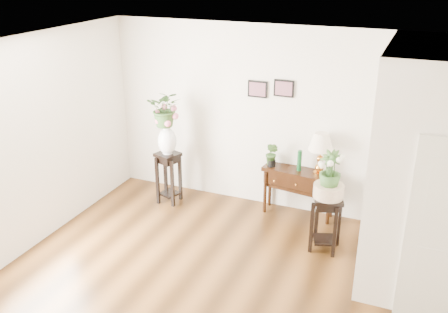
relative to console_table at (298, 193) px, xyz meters
The scene contains 15 objects.
ceiling 3.54m from the console_table, 92.08° to the right, with size 6.00×5.50×0.02m, color white.
wall_back 1.06m from the console_table, 117.41° to the left, with size 6.00×0.02×2.80m, color silver.
art_print_left 1.67m from the console_table, 167.85° to the left, with size 0.30×0.02×0.25m, color black.
art_print_right 1.58m from the console_table, 155.01° to the left, with size 0.30×0.02×0.25m, color black.
wall_ornament 2.10m from the console_table, 32.13° to the right, with size 0.51×0.51×0.07m, color #C6864C.
console_table is the anchor object (origin of this frame).
table_lamp 0.77m from the console_table, ahead, with size 0.36×0.36×0.63m, color #CD8533.
green_vase 0.53m from the console_table, behind, with size 0.06×0.06×0.32m, color #114720.
potted_plant 0.70m from the console_table, behind, with size 0.20×0.16×0.36m, color #2D5122.
plant_stand_a 2.04m from the console_table, 169.76° to the right, with size 0.32×0.32×0.83m, color black.
porcelain_vase 2.16m from the console_table, 169.76° to the right, with size 0.28×0.28×0.49m, color white, non-canonical shape.
lily_arrangement 2.35m from the console_table, 169.76° to the right, with size 0.51×0.45×0.57m, color #2D5122.
plant_stand_b 0.99m from the console_table, 54.15° to the right, with size 0.37×0.37×0.78m, color black.
ceramic_bowl 1.11m from the console_table, 54.15° to the right, with size 0.39×0.39×0.18m, color beige.
narcissus 1.27m from the console_table, 54.15° to the right, with size 0.29×0.29×0.51m, color #2D5122.
Camera 1 is at (1.63, -4.10, 3.70)m, focal length 40.00 mm.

